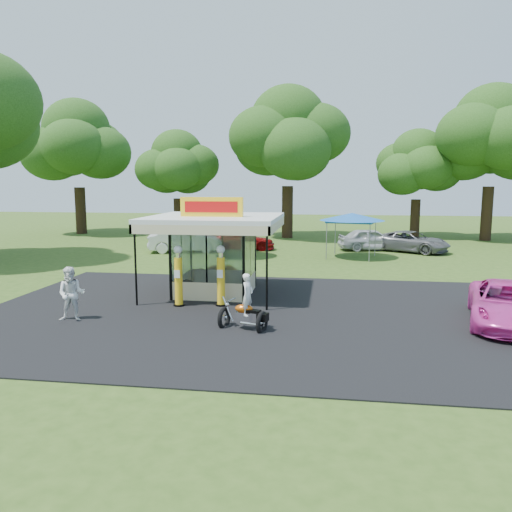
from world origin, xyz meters
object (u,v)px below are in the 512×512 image
object	(u,v)px
bg_car_a	(185,240)
bg_car_b	(242,240)
pink_sedan	(509,304)
bg_car_d	(411,242)
gas_pump_right	(221,277)
spectator_west	(71,294)
gas_station_kiosk	(215,253)
tent_east	(352,217)
kiosk_car	(226,274)
bg_car_c	(371,239)
tent_west	(230,217)
motorcycle	(246,307)
gas_pump_left	(179,278)

from	to	relation	value
bg_car_a	bg_car_b	world-z (taller)	bg_car_a
pink_sedan	bg_car_d	size ratio (longest dim) A/B	1.00
gas_pump_right	spectator_west	bearing A→B (deg)	-149.52
gas_station_kiosk	tent_east	size ratio (longest dim) A/B	1.32
kiosk_car	tent_east	xyz separation A→B (m)	(6.23, 9.37, 2.11)
bg_car_c	gas_pump_right	bearing A→B (deg)	145.60
gas_station_kiosk	pink_sedan	world-z (taller)	gas_station_kiosk
gas_station_kiosk	bg_car_c	bearing A→B (deg)	63.12
pink_sedan	bg_car_c	bearing A→B (deg)	112.71
pink_sedan	tent_west	world-z (taller)	tent_west
gas_pump_right	motorcycle	size ratio (longest dim) A/B	1.23
pink_sedan	gas_station_kiosk	bearing A→B (deg)	176.67
motorcycle	spectator_west	xyz separation A→B (m)	(-6.15, 0.20, 0.19)
gas_pump_left	bg_car_b	bearing A→B (deg)	91.62
bg_car_d	tent_east	world-z (taller)	tent_east
bg_car_a	tent_west	world-z (taller)	tent_west
motorcycle	bg_car_a	world-z (taller)	motorcycle
tent_west	gas_pump_right	bearing A→B (deg)	-80.19
bg_car_b	gas_pump_left	bearing A→B (deg)	174.91
bg_car_b	tent_west	distance (m)	3.90
motorcycle	bg_car_c	distance (m)	21.16
kiosk_car	bg_car_a	xyz separation A→B (m)	(-5.00, 10.27, 0.35)
gas_pump_left	tent_east	world-z (taller)	tent_east
motorcycle	tent_east	xyz separation A→B (m)	(4.04, 16.64, 1.83)
gas_station_kiosk	bg_car_d	distance (m)	18.19
pink_sedan	tent_west	xyz separation A→B (m)	(-12.36, 14.13, 1.85)
gas_pump_right	tent_west	distance (m)	13.27
tent_west	pink_sedan	bearing A→B (deg)	-48.83
bg_car_c	kiosk_car	bearing A→B (deg)	136.99
pink_sedan	spectator_west	world-z (taller)	spectator_west
kiosk_car	pink_sedan	distance (m)	12.12
bg_car_b	bg_car_c	world-z (taller)	bg_car_c
spectator_west	bg_car_c	distance (m)	23.37
bg_car_a	gas_pump_right	bearing A→B (deg)	-172.55
spectator_west	tent_west	xyz separation A→B (m)	(2.43, 15.76, 1.63)
gas_pump_left	pink_sedan	xyz separation A→B (m)	(11.72, -0.87, -0.42)
kiosk_car	bg_car_b	world-z (taller)	bg_car_b
bg_car_a	tent_east	distance (m)	11.41
spectator_west	motorcycle	bearing A→B (deg)	-15.35
pink_sedan	bg_car_b	distance (m)	21.36
spectator_west	bg_car_d	distance (m)	24.43
gas_station_kiosk	bg_car_a	bearing A→B (deg)	111.85
gas_station_kiosk	bg_car_d	world-z (taller)	gas_station_kiosk
bg_car_c	bg_car_d	world-z (taller)	bg_car_c
kiosk_car	bg_car_d	size ratio (longest dim) A/B	0.54
bg_car_d	tent_east	distance (m)	5.65
bg_car_b	bg_car_d	world-z (taller)	bg_car_d
pink_sedan	bg_car_c	distance (m)	18.83
tent_east	gas_station_kiosk	bearing A→B (deg)	-118.29
spectator_west	bg_car_b	world-z (taller)	spectator_west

